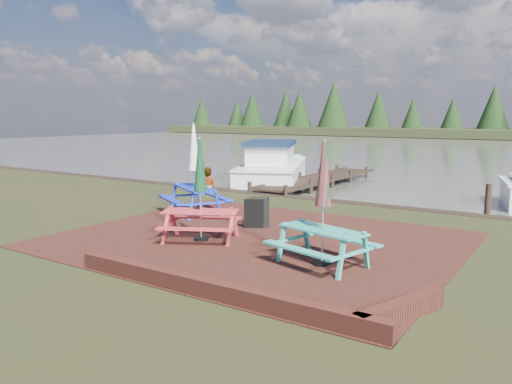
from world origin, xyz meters
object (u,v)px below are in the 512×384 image
at_px(chalkboard, 257,213).
at_px(picnic_table_red, 201,206).
at_px(picnic_table_teal, 323,223).
at_px(jetty, 319,179).
at_px(person, 208,168).
at_px(boat_jetty, 273,169).
at_px(picnic_table_blue, 195,183).

bearing_deg(chalkboard, picnic_table_red, -135.25).
xyz_separation_m(picnic_table_teal, picnic_table_red, (-3.23, 0.20, -0.02)).
bearing_deg(jetty, person, -113.42).
xyz_separation_m(picnic_table_red, chalkboard, (0.37, 1.80, -0.42)).
xyz_separation_m(chalkboard, boat_jetty, (-5.13, 9.11, 0.03)).
xyz_separation_m(picnic_table_red, jetty, (-2.47, 11.08, -0.73)).
relative_size(picnic_table_teal, person, 1.29).
bearing_deg(picnic_table_red, boat_jetty, 86.17).
bearing_deg(chalkboard, person, 106.66).
bearing_deg(chalkboard, picnic_table_teal, -68.53).
bearing_deg(picnic_table_red, picnic_table_blue, 105.55).
distance_m(picnic_table_red, person, 7.60).
xyz_separation_m(chalkboard, person, (-5.04, 4.21, 0.53)).
height_order(jetty, boat_jetty, boat_jetty).
xyz_separation_m(picnic_table_red, boat_jetty, (-4.76, 10.91, -0.39)).
xyz_separation_m(picnic_table_teal, picnic_table_blue, (-5.47, 2.61, 0.08)).
bearing_deg(picnic_table_teal, chalkboard, 159.81).
relative_size(picnic_table_red, boat_jetty, 0.30).
bearing_deg(boat_jetty, jetty, -20.04).
bearing_deg(picnic_table_blue, chalkboard, 17.21).
height_order(boat_jetty, person, person).
bearing_deg(boat_jetty, chalkboard, -84.87).
bearing_deg(picnic_table_red, picnic_table_teal, -30.93).
distance_m(picnic_table_teal, chalkboard, 3.51).
xyz_separation_m(picnic_table_red, picnic_table_blue, (-2.25, 2.41, 0.10)).
xyz_separation_m(picnic_table_blue, chalkboard, (2.62, -0.61, -0.52)).
xyz_separation_m(picnic_table_blue, person, (-2.42, 3.59, 0.01)).
bearing_deg(jetty, picnic_table_blue, -88.54).
bearing_deg(person, picnic_table_red, 105.05).
height_order(chalkboard, boat_jetty, boat_jetty).
xyz_separation_m(boat_jetty, person, (0.10, -4.91, 0.50)).
relative_size(picnic_table_red, jetty, 0.26).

